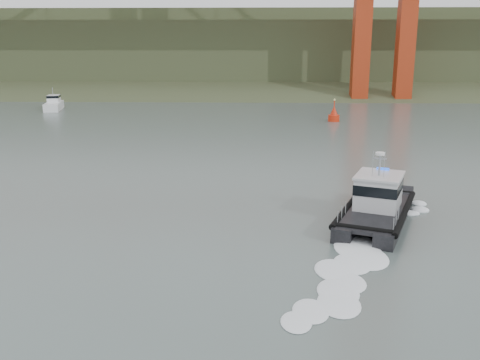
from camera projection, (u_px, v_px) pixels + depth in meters
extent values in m
plane|color=#485653|center=(274.00, 255.00, 28.20)|extent=(400.00, 400.00, 0.00)
cube|color=#364628|center=(262.00, 92.00, 117.15)|extent=(500.00, 44.72, 16.25)
cube|color=#364628|center=(261.00, 60.00, 142.70)|extent=(500.00, 70.00, 18.00)
cube|color=#364628|center=(261.00, 40.00, 165.61)|extent=(500.00, 60.00, 16.00)
cube|color=black|center=(357.00, 214.00, 33.62)|extent=(4.46, 9.13, 1.02)
cube|color=black|center=(395.00, 219.00, 32.74)|extent=(4.46, 9.13, 1.02)
cube|color=black|center=(375.00, 212.00, 32.70)|extent=(6.13, 8.78, 0.21)
cube|color=silver|center=(378.00, 192.00, 33.18)|extent=(3.50, 3.79, 1.96)
cube|color=black|center=(379.00, 186.00, 33.09)|extent=(3.57, 3.86, 0.64)
cube|color=silver|center=(379.00, 175.00, 32.92)|extent=(3.72, 4.01, 0.14)
cylinder|color=gray|center=(380.00, 165.00, 32.51)|extent=(0.14, 0.14, 1.53)
cylinder|color=white|center=(380.00, 154.00, 32.33)|extent=(0.60, 0.60, 0.15)
cube|color=white|center=(54.00, 106.00, 86.71)|extent=(3.55, 7.06, 1.35)
cube|color=white|center=(54.00, 99.00, 86.96)|extent=(2.30, 3.00, 1.35)
cube|color=black|center=(54.00, 96.00, 86.85)|extent=(2.37, 3.07, 0.39)
cylinder|color=gray|center=(53.00, 92.00, 86.11)|extent=(0.09, 0.09, 1.35)
cylinder|color=red|center=(334.00, 119.00, 74.63)|extent=(1.59, 1.59, 1.06)
cone|color=red|center=(334.00, 111.00, 74.36)|extent=(1.23, 1.23, 1.59)
cylinder|color=red|center=(334.00, 104.00, 74.09)|extent=(0.14, 0.14, 0.88)
sphere|color=#E5D87F|center=(335.00, 100.00, 73.96)|extent=(0.26, 0.26, 0.26)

